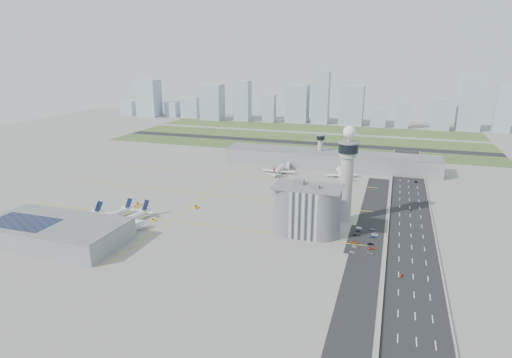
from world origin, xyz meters
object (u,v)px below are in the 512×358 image
(airplane_far_a, at_px, (278,168))
(tug_0, at_px, (135,207))
(tug_4, at_px, (280,179))
(jet_bridge_near_0, at_px, (49,220))
(jet_bridge_near_1, at_px, (86,225))
(car_lot_8, at_px, (371,244))
(car_lot_0, at_px, (352,252))
(car_hw_2, at_px, (416,182))
(airplane_near_b, at_px, (108,213))
(car_lot_9, at_px, (373,237))
(airplane_far_b, at_px, (341,172))
(tug_1, at_px, (138,204))
(tug_5, at_px, (323,186))
(admin_building, at_px, (307,210))
(airplane_near_c, at_px, (125,216))
(jet_bridge_far_0, at_px, (288,165))
(car_lot_6, at_px, (371,253))
(car_hw_4, at_px, (401,165))
(car_lot_10, at_px, (375,235))
(car_lot_4, at_px, (359,231))
(tug_3, at_px, (196,207))
(car_hw_0, at_px, (401,275))
(car_lot_3, at_px, (357,235))
(car_lot_5, at_px, (359,228))
(tug_2, at_px, (153,220))
(car_lot_7, at_px, (372,249))
(control_tower, at_px, (347,170))
(airplane_near_a, at_px, (74,216))
(car_lot_2, at_px, (354,242))
(jet_bridge_far_1, at_px, (339,169))
(car_lot_11, at_px, (373,230))
(car_hw_1, at_px, (411,210))
(jet_bridge_near_2, at_px, (127,231))
(car_lot_1, at_px, (355,247))
(secondary_tower, at_px, (320,148))

(airplane_far_a, distance_m, tug_0, 146.85)
(tug_4, bearing_deg, jet_bridge_near_0, -151.23)
(jet_bridge_near_1, height_order, car_lot_8, jet_bridge_near_1)
(car_lot_0, distance_m, car_hw_2, 164.86)
(airplane_near_b, distance_m, car_lot_9, 174.29)
(airplane_near_b, height_order, airplane_far_b, airplane_near_b)
(tug_1, bearing_deg, tug_5, 0.15)
(admin_building, height_order, airplane_near_c, admin_building)
(jet_bridge_far_0, distance_m, car_lot_6, 195.08)
(car_hw_4, bearing_deg, car_lot_10, -96.65)
(car_lot_6, distance_m, car_lot_9, 23.84)
(car_lot_10, height_order, car_hw_4, car_lot_10)
(tug_0, height_order, car_lot_4, tug_0)
(admin_building, relative_size, jet_bridge_near_1, 3.00)
(tug_3, relative_size, car_hw_0, 1.11)
(tug_0, relative_size, car_hw_4, 0.88)
(car_lot_3, xyz_separation_m, car_hw_2, (38.43, 134.97, -0.01))
(car_lot_5, bearing_deg, tug_2, 95.51)
(jet_bridge_near_1, height_order, tug_1, jet_bridge_near_1)
(car_lot_7, bearing_deg, tug_4, 27.70)
(airplane_near_b, bearing_deg, tug_0, -169.24)
(airplane_near_b, height_order, jet_bridge_near_1, airplane_near_b)
(jet_bridge_far_0, bearing_deg, car_hw_4, 103.39)
(control_tower, bearing_deg, tug_5, 110.24)
(jet_bridge_near_1, bearing_deg, airplane_near_b, -0.87)
(airplane_near_a, height_order, jet_bridge_far_0, airplane_near_a)
(admin_building, distance_m, jet_bridge_near_0, 170.00)
(car_lot_5, distance_m, car_hw_0, 62.15)
(tug_4, bearing_deg, car_lot_2, -79.40)
(tug_4, distance_m, car_hw_2, 119.98)
(jet_bridge_far_1, xyz_separation_m, car_lot_4, (31.51, -142.01, -2.21))
(tug_1, relative_size, car_lot_0, 1.08)
(tug_1, height_order, car_lot_9, tug_1)
(car_lot_11, relative_size, car_hw_0, 1.27)
(car_lot_2, xyz_separation_m, car_lot_7, (10.67, -5.60, -0.05))
(car_lot_8, relative_size, car_lot_10, 0.82)
(car_lot_3, xyz_separation_m, car_hw_1, (32.72, 58.25, -0.08))
(tug_0, height_order, car_lot_0, tug_0)
(tug_3, xyz_separation_m, car_lot_10, (127.47, -10.05, -0.47))
(jet_bridge_near_2, height_order, tug_2, jet_bridge_near_2)
(car_lot_11, xyz_separation_m, car_hw_1, (23.70, 46.82, -0.05))
(car_hw_0, xyz_separation_m, car_hw_2, (12.08, 179.83, 0.07))
(airplane_near_b, distance_m, car_lot_4, 166.48)
(car_hw_4, bearing_deg, tug_5, -124.44)
(jet_bridge_far_0, distance_m, car_lot_9, 174.29)
(airplane_far_a, distance_m, car_lot_1, 168.17)
(airplane_near_a, height_order, jet_bridge_far_1, airplane_near_a)
(airplane_near_b, xyz_separation_m, jet_bridge_far_0, (81.57, 175.11, -2.64))
(jet_bridge_near_2, height_order, car_lot_8, jet_bridge_near_2)
(secondary_tower, relative_size, car_lot_0, 9.66)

